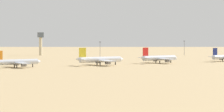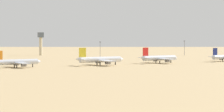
# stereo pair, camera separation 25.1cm
# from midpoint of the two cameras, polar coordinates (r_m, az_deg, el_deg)

# --- Properties ---
(ground) EXTENTS (4000.00, 4000.00, 0.00)m
(ground) POSITION_cam_midpoint_polar(r_m,az_deg,el_deg) (346.54, 3.02, -1.01)
(ground) COLOR tan
(ridge_east) EXTENTS (399.89, 316.04, 78.45)m
(ridge_east) POSITION_cam_midpoint_polar(r_m,az_deg,el_deg) (1519.49, -1.55, 2.91)
(ridge_east) COLOR slate
(ridge_east) RESTS_ON ground
(parked_jet_orange_1) EXTENTS (32.82, 27.51, 10.86)m
(parked_jet_orange_1) POSITION_cam_midpoint_polar(r_m,az_deg,el_deg) (318.73, -10.92, -0.68)
(parked_jet_orange_1) COLOR silver
(parked_jet_orange_1) RESTS_ON ground
(parked_jet_yellow_2) EXTENTS (36.82, 30.91, 12.17)m
(parked_jet_yellow_2) POSITION_cam_midpoint_polar(r_m,az_deg,el_deg) (337.55, -1.42, -0.42)
(parked_jet_yellow_2) COLOR silver
(parked_jet_yellow_2) RESTS_ON ground
(parked_jet_red_3) EXTENTS (35.59, 29.95, 11.76)m
(parked_jet_red_3) POSITION_cam_midpoint_polar(r_m,az_deg,el_deg) (368.06, 5.40, -0.23)
(parked_jet_red_3) COLOR silver
(parked_jet_red_3) RESTS_ON ground
(control_tower) EXTENTS (5.20, 5.20, 24.53)m
(control_tower) POSITION_cam_midpoint_polar(r_m,az_deg,el_deg) (535.03, -8.24, 1.67)
(control_tower) COLOR #C6B793
(control_tower) RESTS_ON ground
(light_pole_west) EXTENTS (1.80, 0.50, 15.06)m
(light_pole_west) POSITION_cam_midpoint_polar(r_m,az_deg,el_deg) (468.44, -1.40, 0.88)
(light_pole_west) COLOR #59595E
(light_pole_west) RESTS_ON ground
(light_pole_mid) EXTENTS (1.80, 0.50, 15.61)m
(light_pole_mid) POSITION_cam_midpoint_polar(r_m,az_deg,el_deg) (533.84, 8.31, 1.04)
(light_pole_mid) COLOR #59595E
(light_pole_mid) RESTS_ON ground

